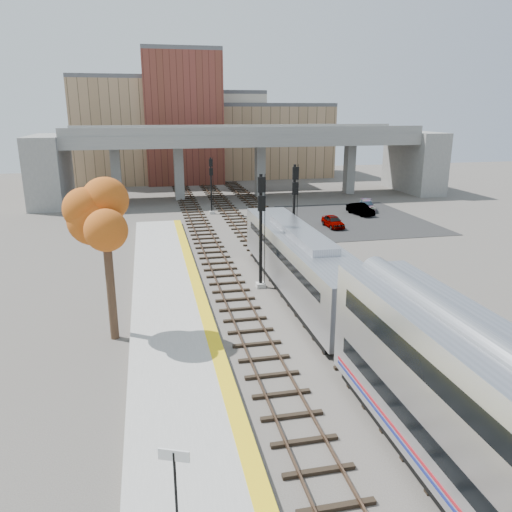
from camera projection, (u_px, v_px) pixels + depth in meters
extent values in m
plane|color=#47423D|center=(321.00, 345.00, 25.41)|extent=(160.00, 160.00, 0.00)
cube|color=#9E9E99|center=(177.00, 356.00, 23.88)|extent=(4.50, 60.00, 0.35)
cube|color=yellow|center=(217.00, 349.00, 24.22)|extent=(0.70, 60.00, 0.01)
cube|color=black|center=(222.00, 273.00, 36.46)|extent=(2.50, 95.00, 0.14)
cube|color=brown|center=(212.00, 272.00, 36.28)|extent=(0.07, 95.00, 0.14)
cube|color=brown|center=(232.00, 270.00, 36.57)|extent=(0.07, 95.00, 0.14)
cube|color=black|center=(278.00, 269.00, 37.32)|extent=(2.50, 95.00, 0.14)
cube|color=brown|center=(268.00, 268.00, 37.14)|extent=(0.07, 95.00, 0.14)
cube|color=brown|center=(287.00, 267.00, 37.43)|extent=(0.07, 95.00, 0.14)
cube|color=black|center=(328.00, 265.00, 38.13)|extent=(2.50, 95.00, 0.14)
cube|color=brown|center=(319.00, 265.00, 37.96)|extent=(0.07, 95.00, 0.14)
cube|color=brown|center=(337.00, 263.00, 38.25)|extent=(0.07, 95.00, 0.14)
cube|color=slate|center=(246.00, 139.00, 66.43)|extent=(46.00, 10.00, 1.50)
cube|color=slate|center=(253.00, 131.00, 61.58)|extent=(46.00, 0.20, 1.00)
cube|color=slate|center=(239.00, 128.00, 70.58)|extent=(46.00, 0.20, 1.00)
cube|color=slate|center=(116.00, 174.00, 64.16)|extent=(1.20, 1.60, 7.00)
cube|color=slate|center=(179.00, 173.00, 65.79)|extent=(1.20, 1.60, 7.00)
cube|color=slate|center=(260.00, 171.00, 68.04)|extent=(1.20, 1.60, 7.00)
cube|color=slate|center=(349.00, 168.00, 70.70)|extent=(1.20, 1.60, 7.00)
cube|color=slate|center=(50.00, 170.00, 62.31)|extent=(4.00, 12.00, 8.50)
cube|color=slate|center=(414.00, 162.00, 72.53)|extent=(4.00, 12.00, 8.50)
cube|color=#9F7F5C|center=(133.00, 132.00, 82.04)|extent=(18.00, 14.00, 16.00)
cube|color=#4C4C4F|center=(129.00, 79.00, 79.70)|extent=(18.00, 14.00, 0.60)
cube|color=beige|center=(213.00, 136.00, 89.87)|extent=(16.00, 16.00, 14.00)
cube|color=#4C4C4F|center=(212.00, 93.00, 87.82)|extent=(16.00, 16.00, 0.60)
cube|color=brown|center=(182.00, 119.00, 80.30)|extent=(12.00, 10.00, 20.00)
cube|color=#4C4C4F|center=(180.00, 51.00, 77.40)|extent=(12.00, 10.00, 0.60)
cube|color=#9F7F5C|center=(270.00, 141.00, 90.33)|extent=(20.00, 14.00, 12.00)
cube|color=#4C4C4F|center=(270.00, 105.00, 88.55)|extent=(20.00, 14.00, 0.60)
cube|color=black|center=(357.00, 219.00, 54.52)|extent=(14.00, 18.00, 0.04)
cube|color=#A8AAB2|center=(300.00, 260.00, 31.55)|extent=(3.00, 19.00, 3.20)
cube|color=black|center=(265.00, 220.00, 40.30)|extent=(2.20, 0.06, 1.10)
cube|color=black|center=(300.00, 251.00, 31.38)|extent=(3.02, 16.15, 0.50)
cube|color=black|center=(299.00, 288.00, 32.07)|extent=(2.70, 17.10, 0.50)
cube|color=#A8AAB2|center=(301.00, 233.00, 31.04)|extent=(1.60, 9.50, 0.40)
cube|color=#9E9E99|center=(261.00, 285.00, 33.62)|extent=(0.60, 0.60, 0.30)
cylinder|color=black|center=(261.00, 232.00, 32.59)|extent=(0.22, 0.22, 7.62)
cube|color=black|center=(262.00, 185.00, 31.46)|extent=(0.49, 0.18, 0.98)
cube|color=black|center=(262.00, 203.00, 31.80)|extent=(0.49, 0.18, 0.98)
cube|color=#9E9E99|center=(293.00, 256.00, 40.29)|extent=(0.60, 0.60, 0.30)
cylinder|color=black|center=(294.00, 212.00, 39.28)|extent=(0.21, 0.21, 7.48)
cube|color=black|center=(296.00, 173.00, 38.17)|extent=(0.48, 0.18, 0.96)
cube|color=black|center=(295.00, 188.00, 38.51)|extent=(0.48, 0.18, 0.96)
cube|color=#9E9E99|center=(212.00, 213.00, 57.33)|extent=(0.60, 0.60, 0.30)
cylinder|color=black|center=(211.00, 186.00, 56.47)|extent=(0.18, 0.18, 6.39)
cube|color=black|center=(211.00, 163.00, 55.49)|extent=(0.41, 0.18, 0.82)
cube|color=black|center=(211.00, 172.00, 55.78)|extent=(0.41, 0.18, 0.82)
cylinder|color=black|center=(176.00, 486.00, 13.88)|extent=(0.08, 0.08, 2.20)
cube|color=white|center=(174.00, 455.00, 13.60)|extent=(0.85, 0.39, 0.35)
cylinder|color=#382619|center=(110.00, 282.00, 25.30)|extent=(0.44, 0.44, 6.20)
ellipsoid|color=#C15019|center=(104.00, 214.00, 24.30)|extent=(3.60, 3.60, 4.43)
imported|color=#99999E|center=(333.00, 221.00, 50.47)|extent=(1.52, 3.61, 1.22)
imported|color=#99999E|center=(360.00, 209.00, 56.46)|extent=(2.11, 4.10, 1.29)
imported|color=#99999E|center=(367.00, 206.00, 58.72)|extent=(2.96, 4.51, 1.21)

